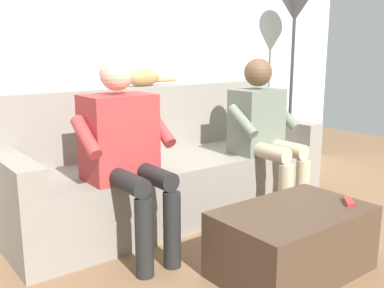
{
  "coord_description": "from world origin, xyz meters",
  "views": [
    {
      "loc": [
        1.78,
        2.47,
        1.2
      ],
      "look_at": [
        0.0,
        0.13,
        0.57
      ],
      "focal_mm": 41.33,
      "sensor_mm": 36.0,
      "label": 1
    }
  ],
  "objects_px": {
    "person_left_seated": "(263,127)",
    "remote_red": "(349,202)",
    "couch": "(168,170)",
    "coffee_table": "(292,241)",
    "floor_lamp": "(294,18)",
    "cat_on_backrest": "(140,77)",
    "person_right_seated": "(124,144)"
  },
  "relations": [
    {
      "from": "person_left_seated",
      "to": "person_right_seated",
      "type": "distance_m",
      "value": 1.14
    },
    {
      "from": "couch",
      "to": "cat_on_backrest",
      "type": "height_order",
      "value": "cat_on_backrest"
    },
    {
      "from": "couch",
      "to": "remote_red",
      "type": "xyz_separation_m",
      "value": [
        -0.31,
        1.31,
        0.05
      ]
    },
    {
      "from": "remote_red",
      "to": "person_right_seated",
      "type": "bearing_deg",
      "value": 88.51
    },
    {
      "from": "person_left_seated",
      "to": "person_right_seated",
      "type": "height_order",
      "value": "person_right_seated"
    },
    {
      "from": "coffee_table",
      "to": "remote_red",
      "type": "height_order",
      "value": "remote_red"
    },
    {
      "from": "remote_red",
      "to": "person_left_seated",
      "type": "bearing_deg",
      "value": 28.93
    },
    {
      "from": "person_left_seated",
      "to": "floor_lamp",
      "type": "relative_size",
      "value": 0.67
    },
    {
      "from": "coffee_table",
      "to": "remote_red",
      "type": "distance_m",
      "value": 0.39
    },
    {
      "from": "couch",
      "to": "remote_red",
      "type": "bearing_deg",
      "value": 103.32
    },
    {
      "from": "cat_on_backrest",
      "to": "floor_lamp",
      "type": "xyz_separation_m",
      "value": [
        -1.55,
        0.14,
        0.48
      ]
    },
    {
      "from": "coffee_table",
      "to": "couch",
      "type": "bearing_deg",
      "value": -90.0
    },
    {
      "from": "couch",
      "to": "coffee_table",
      "type": "distance_m",
      "value": 1.2
    },
    {
      "from": "couch",
      "to": "cat_on_backrest",
      "type": "bearing_deg",
      "value": -72.34
    },
    {
      "from": "couch",
      "to": "coffee_table",
      "type": "height_order",
      "value": "couch"
    },
    {
      "from": "coffee_table",
      "to": "floor_lamp",
      "type": "height_order",
      "value": "floor_lamp"
    },
    {
      "from": "person_right_seated",
      "to": "floor_lamp",
      "type": "height_order",
      "value": "floor_lamp"
    },
    {
      "from": "person_right_seated",
      "to": "remote_red",
      "type": "bearing_deg",
      "value": 133.58
    },
    {
      "from": "remote_red",
      "to": "floor_lamp",
      "type": "relative_size",
      "value": 0.08
    },
    {
      "from": "person_left_seated",
      "to": "remote_red",
      "type": "relative_size",
      "value": 8.91
    },
    {
      "from": "couch",
      "to": "person_left_seated",
      "type": "distance_m",
      "value": 0.77
    },
    {
      "from": "cat_on_backrest",
      "to": "floor_lamp",
      "type": "height_order",
      "value": "floor_lamp"
    },
    {
      "from": "remote_red",
      "to": "floor_lamp",
      "type": "xyz_separation_m",
      "value": [
        -1.16,
        -1.42,
        1.1
      ]
    },
    {
      "from": "remote_red",
      "to": "floor_lamp",
      "type": "bearing_deg",
      "value": 5.66
    },
    {
      "from": "cat_on_backrest",
      "to": "couch",
      "type": "bearing_deg",
      "value": 107.66
    },
    {
      "from": "person_left_seated",
      "to": "remote_red",
      "type": "height_order",
      "value": "person_left_seated"
    },
    {
      "from": "coffee_table",
      "to": "person_left_seated",
      "type": "distance_m",
      "value": 1.07
    },
    {
      "from": "person_left_seated",
      "to": "cat_on_backrest",
      "type": "bearing_deg",
      "value": -45.24
    },
    {
      "from": "person_left_seated",
      "to": "floor_lamp",
      "type": "height_order",
      "value": "floor_lamp"
    },
    {
      "from": "cat_on_backrest",
      "to": "remote_red",
      "type": "height_order",
      "value": "cat_on_backrest"
    },
    {
      "from": "person_left_seated",
      "to": "remote_red",
      "type": "bearing_deg",
      "value": 74.0
    },
    {
      "from": "person_right_seated",
      "to": "cat_on_backrest",
      "type": "distance_m",
      "value": 0.87
    }
  ]
}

